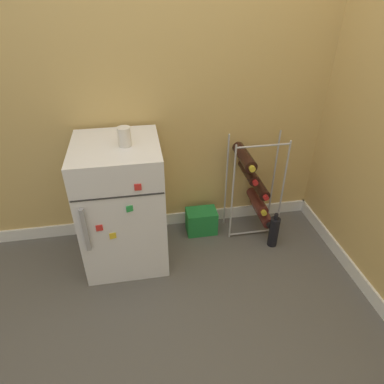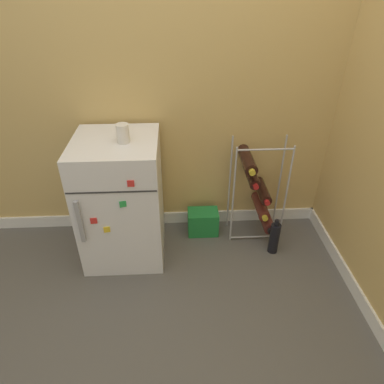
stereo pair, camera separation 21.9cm
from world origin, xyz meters
name	(u,v)px [view 2 (the right image)]	position (x,y,z in m)	size (l,w,h in m)	color
ground_plane	(209,277)	(0.00, 0.00, 0.00)	(14.00, 14.00, 0.00)	#56544F
wall_back	(205,44)	(0.00, 0.60, 1.24)	(6.67, 0.07, 2.50)	tan
mini_fridge	(122,200)	(-0.53, 0.29, 0.40)	(0.49, 0.53, 0.80)	white
wine_rack	(258,191)	(0.35, 0.42, 0.35)	(0.36, 0.32, 0.72)	#B2B2B7
soda_box	(203,222)	(-0.01, 0.44, 0.09)	(0.21, 0.14, 0.18)	#1E7F38
fridge_top_cup	(123,133)	(-0.47, 0.27, 0.85)	(0.07, 0.07, 0.10)	silver
loose_bottle_floor	(274,238)	(0.45, 0.21, 0.11)	(0.07, 0.07, 0.26)	black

